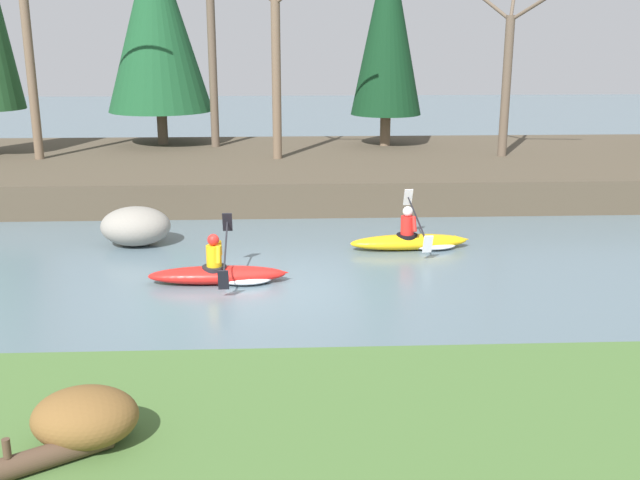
# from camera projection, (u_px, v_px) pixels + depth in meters

# --- Properties ---
(ground_plane) EXTENTS (90.00, 90.00, 0.00)m
(ground_plane) POSITION_uv_depth(u_px,v_px,m) (260.00, 289.00, 14.41)
(ground_plane) COLOR slate
(riverbank_far) EXTENTS (44.00, 9.26, 0.93)m
(riverbank_far) POSITION_uv_depth(u_px,v_px,m) (270.00, 170.00, 24.13)
(riverbank_far) COLOR #4C4233
(riverbank_far) RESTS_ON ground
(conifer_tree_left) EXTENTS (3.61, 3.61, 7.23)m
(conifer_tree_left) POSITION_uv_depth(u_px,v_px,m) (156.00, 21.00, 25.46)
(conifer_tree_left) COLOR brown
(conifer_tree_left) RESTS_ON riverbank_far
(conifer_tree_mid_left) EXTENTS (2.43, 2.43, 7.05)m
(conifer_tree_mid_left) POSITION_uv_depth(u_px,v_px,m) (388.00, 25.00, 25.20)
(conifer_tree_mid_left) COLOR brown
(conifer_tree_mid_left) RESTS_ON riverbank_far
(bare_tree_upstream) EXTENTS (4.28, 4.23, 7.82)m
(bare_tree_upstream) POSITION_uv_depth(u_px,v_px,m) (29.00, 38.00, 22.58)
(bare_tree_upstream) COLOR brown
(bare_tree_upstream) RESTS_ON riverbank_far
(bare_tree_mid_upstream) EXTENTS (3.74, 3.69, 6.79)m
(bare_tree_mid_upstream) POSITION_uv_depth(u_px,v_px,m) (213.00, 52.00, 25.22)
(bare_tree_mid_upstream) COLOR brown
(bare_tree_mid_upstream) RESTS_ON riverbank_far
(bare_tree_mid_downstream) EXTENTS (3.53, 3.49, 6.41)m
(bare_tree_mid_downstream) POSITION_uv_depth(u_px,v_px,m) (277.00, 60.00, 22.84)
(bare_tree_mid_downstream) COLOR brown
(bare_tree_mid_downstream) RESTS_ON riverbank_far
(bare_tree_downstream) EXTENTS (3.20, 3.16, 5.77)m
(bare_tree_downstream) POSITION_uv_depth(u_px,v_px,m) (508.00, 69.00, 23.39)
(bare_tree_downstream) COLOR brown
(bare_tree_downstream) RESTS_ON riverbank_far
(shrub_clump_nearest) EXTENTS (1.13, 0.94, 0.61)m
(shrub_clump_nearest) POSITION_uv_depth(u_px,v_px,m) (85.00, 417.00, 7.92)
(shrub_clump_nearest) COLOR brown
(shrub_clump_nearest) RESTS_ON riverbank_near
(kayaker_lead) EXTENTS (2.79, 2.07, 1.20)m
(kayaker_lead) POSITION_uv_depth(u_px,v_px,m) (414.00, 241.00, 17.03)
(kayaker_lead) COLOR yellow
(kayaker_lead) RESTS_ON ground
(kayaker_middle) EXTENTS (2.78, 2.06, 1.20)m
(kayaker_middle) POSITION_uv_depth(u_px,v_px,m) (223.00, 273.00, 14.73)
(kayaker_middle) COLOR red
(kayaker_middle) RESTS_ON ground
(boulder_midstream) EXTENTS (1.60, 1.25, 0.90)m
(boulder_midstream) POSITION_uv_depth(u_px,v_px,m) (136.00, 226.00, 17.28)
(boulder_midstream) COLOR gray
(boulder_midstream) RESTS_ON ground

